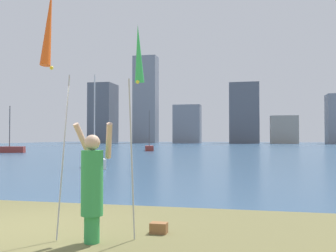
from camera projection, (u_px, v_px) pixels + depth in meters
ground at (226, 149)px, 56.80m from camera, size 120.00×138.00×0.12m
person at (92, 183)px, 6.09m from camera, size 0.69×0.51×1.88m
kite_flag_left at (49, 32)px, 5.99m from camera, size 0.16×0.88×3.99m
kite_flag_right at (138, 59)px, 6.52m from camera, size 0.16×0.66×3.53m
bag at (159, 228)px, 6.66m from camera, size 0.29×0.20×0.18m
sailboat_0 at (149, 148)px, 46.56m from camera, size 1.64×2.66×4.82m
sailboat_3 at (94, 162)px, 20.61m from camera, size 1.92×2.40×4.97m
sailboat_4 at (9, 149)px, 40.95m from camera, size 3.20×1.65×4.92m
skyline_tower_0 at (103, 113)px, 107.84m from camera, size 6.25×7.55×16.34m
skyline_tower_1 at (146, 100)px, 106.64m from camera, size 6.35×4.22×23.68m
skyline_tower_2 at (187, 124)px, 103.95m from camera, size 7.20×4.01×10.18m
skyline_tower_3 at (244, 113)px, 100.58m from camera, size 7.56×3.91×15.67m
skyline_tower_4 at (284, 130)px, 97.51m from camera, size 6.66×5.01×6.93m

